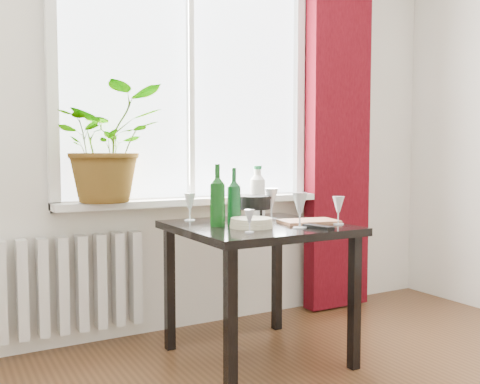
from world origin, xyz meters
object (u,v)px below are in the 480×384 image
wine_bottle_left (217,194)px  wine_bottle_right (234,196)px  potted_plant (108,144)px  wineglass_back_center (272,203)px  wineglass_back_left (190,207)px  plate_stack (251,223)px  cutting_board (309,221)px  bottle_amber (234,195)px  wineglass_far_right (338,210)px  wineglass_front_right (300,210)px  tv_remote (318,227)px  cleaning_bottle (258,190)px  fondue_pot (254,208)px  radiator (72,284)px  wineglass_front_left (249,221)px  table (258,241)px

wine_bottle_left → wine_bottle_right: (0.10, 0.01, -0.01)m
potted_plant → wine_bottle_left: potted_plant is taller
wineglass_back_center → wineglass_back_left: bearing=158.9°
potted_plant → wine_bottle_left: 0.72m
plate_stack → cutting_board: plate_stack is taller
wineglass_back_center → wineglass_back_left: 0.47m
wine_bottle_right → potted_plant: bearing=136.5°
bottle_amber → wineglass_far_right: bottle_amber is taller
wineglass_front_right → tv_remote: size_ratio=1.09×
cleaning_bottle → fondue_pot: (-0.14, -0.19, -0.09)m
wineglass_back_left → radiator: bearing=151.6°
fondue_pot → tv_remote: 0.45m
tv_remote → plate_stack: bearing=131.8°
wineglass_far_right → plate_stack: wineglass_far_right is taller
wine_bottle_left → cleaning_bottle: size_ratio=1.05×
radiator → wine_bottle_left: bearing=-43.3°
wineglass_far_right → cutting_board: size_ratio=0.50×
wineglass_front_left → wineglass_back_left: bearing=95.8°
tv_remote → fondue_pot: bearing=94.6°
radiator → wineglass_front_left: bearing=-53.9°
radiator → wineglass_far_right: size_ratio=5.18×
bottle_amber → cutting_board: (0.23, -0.43, -0.13)m
tv_remote → cutting_board: bearing=54.5°
wineglass_front_right → wineglass_back_center: size_ratio=1.00×
cleaning_bottle → tv_remote: (-0.02, -0.62, -0.15)m
wine_bottle_left → bottle_amber: bearing=49.0°
wineglass_front_left → plate_stack: size_ratio=0.51×
potted_plant → wineglass_far_right: size_ratio=4.27×
wine_bottle_left → wineglass_front_left: wine_bottle_left is taller
tv_remote → cutting_board: size_ratio=0.56×
wineglass_far_right → cutting_board: 0.18m
table → wineglass_back_left: 0.44m
table → wineglass_front_left: wineglass_front_left is taller
potted_plant → tv_remote: bearing=-46.1°
radiator → cleaning_bottle: bearing=-16.7°
wineglass_far_right → wine_bottle_left: bearing=157.2°
plate_stack → fondue_pot: (0.15, 0.23, 0.05)m
wineglass_far_right → fondue_pot: size_ratio=0.73×
radiator → wineglass_front_left: size_ratio=7.05×
wine_bottle_right → bottle_amber: bearing=61.6°
table → wine_bottle_right: bearing=158.6°
radiator → tv_remote: tv_remote is taller
wine_bottle_right → fondue_pot: size_ratio=1.45×
radiator → wine_bottle_right: (0.73, -0.58, 0.51)m
wine_bottle_left → wine_bottle_right: bearing=4.6°
bottle_amber → tv_remote: bottle_amber is taller
bottle_amber → potted_plant: bearing=162.8°
fondue_pot → wineglass_back_center: bearing=28.9°
wineglass_front_right → wineglass_back_center: bearing=78.9°
radiator → potted_plant: potted_plant is taller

